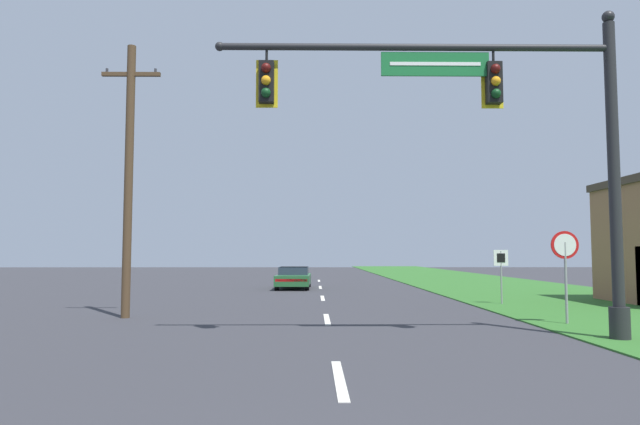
{
  "coord_description": "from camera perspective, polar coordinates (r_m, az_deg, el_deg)",
  "views": [
    {
      "loc": [
        -0.4,
        -2.89,
        1.92
      ],
      "look_at": [
        0.0,
        31.44,
        4.42
      ],
      "focal_mm": 32.0,
      "sensor_mm": 36.0,
      "label": 1
    }
  ],
  "objects": [
    {
      "name": "grass_verge_right",
      "position": [
        34.7,
        17.78,
        -7.11
      ],
      "size": [
        10.0,
        110.0,
        0.04
      ],
      "color": "#2D6626",
      "rests_on": "ground"
    },
    {
      "name": "road_center_line",
      "position": [
        24.96,
        0.26,
        -8.56
      ],
      "size": [
        0.16,
        34.8,
        0.01
      ],
      "color": "silver",
      "rests_on": "ground"
    },
    {
      "name": "signal_mast",
      "position": [
        13.73,
        18.72,
        7.17
      ],
      "size": [
        9.27,
        0.47,
        7.48
      ],
      "color": "#232326",
      "rests_on": "grass_verge_right"
    },
    {
      "name": "car_ahead",
      "position": [
        32.0,
        -2.64,
        -6.52
      ],
      "size": [
        1.91,
        4.72,
        1.19
      ],
      "color": "black",
      "rests_on": "ground"
    },
    {
      "name": "stop_sign",
      "position": [
        16.95,
        23.31,
        -4.01
      ],
      "size": [
        0.76,
        0.07,
        2.5
      ],
      "color": "gray",
      "rests_on": "grass_verge_right"
    },
    {
      "name": "route_sign_post",
      "position": [
        22.79,
        17.65,
        -4.95
      ],
      "size": [
        0.55,
        0.06,
        2.03
      ],
      "color": "gray",
      "rests_on": "grass_verge_right"
    },
    {
      "name": "utility_pole_near",
      "position": [
        18.41,
        -18.59,
        3.61
      ],
      "size": [
        1.8,
        0.26,
        8.37
      ],
      "color": "#4C3823",
      "rests_on": "ground"
    }
  ]
}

